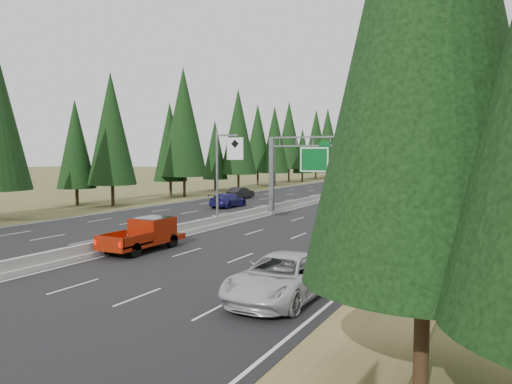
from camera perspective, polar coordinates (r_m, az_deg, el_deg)
road at (r=93.41m, az=13.43°, el=0.42°), size 32.00×260.00×0.08m
shoulder_right at (r=90.92m, az=24.40°, el=0.05°), size 3.60×260.00×0.06m
shoulder_left at (r=99.08m, az=3.37°, el=0.74°), size 3.60×260.00×0.06m
median_barrier at (r=93.39m, az=13.43°, el=0.65°), size 0.70×260.00×0.85m
sign_gantry at (r=47.31m, az=11.20°, el=3.20°), size 16.75×0.98×7.80m
hov_sign_pole at (r=41.46m, az=-3.81°, el=2.39°), size 2.80×0.50×8.00m
tree_row_left at (r=94.30m, az=-0.39°, el=6.22°), size 11.52×242.07×18.69m
silver_minivan at (r=20.99m, az=3.04°, el=-9.68°), size 3.27×6.73×1.84m
red_pickup at (r=32.37m, az=-12.27°, el=-4.51°), size 2.19×6.13×2.00m
car_ahead_green at (r=77.50m, az=16.77°, el=0.16°), size 1.91×4.28×1.43m
car_ahead_dkred at (r=75.88m, az=19.78°, el=0.04°), size 1.70×4.65×1.52m
car_ahead_dkgrey at (r=93.82m, az=20.09°, el=0.75°), size 2.01×4.85×1.40m
car_ahead_white at (r=138.12m, az=19.14°, el=1.78°), size 2.55×4.82×1.29m
car_ahead_far at (r=149.72m, az=19.82°, el=1.98°), size 2.28×4.68×1.54m
car_onc_near at (r=68.32m, az=-1.77°, el=-0.11°), size 1.94×4.96×1.61m
car_onc_blue at (r=57.39m, az=-3.22°, el=-0.93°), size 2.35×5.67×1.64m
car_onc_white at (r=94.86m, az=12.72°, el=1.01°), size 2.36×4.94×1.63m
car_onc_far at (r=103.54m, az=9.85°, el=1.29°), size 2.69×5.61×1.54m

